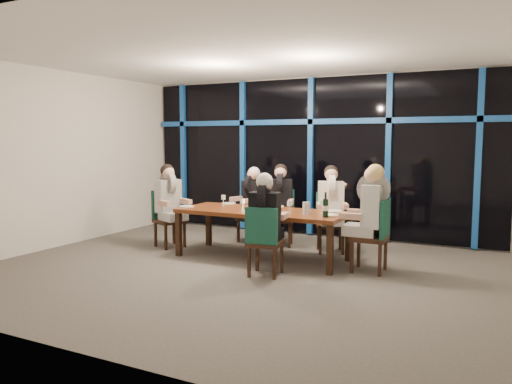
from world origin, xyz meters
TOP-DOWN VIEW (x-y plane):
  - room at (0.00, 0.00)m, footprint 7.04×7.00m
  - window_wall at (0.01, 2.93)m, footprint 6.86×0.43m
  - dining_table at (0.00, 0.80)m, footprint 2.60×1.00m
  - chair_far_left at (-0.66, 1.86)m, footprint 0.53×0.53m
  - chair_far_mid at (-0.15, 1.86)m, footprint 0.56×0.56m
  - chair_far_right at (0.78, 1.75)m, footprint 0.59×0.59m
  - chair_end_left at (-1.84, 0.87)m, footprint 0.59×0.59m
  - chair_end_right at (1.76, 0.77)m, footprint 0.48×0.48m
  - chair_near_mid at (0.48, -0.12)m, footprint 0.50×0.50m
  - diner_far_left at (-0.68, 1.79)m, footprint 0.54×0.62m
  - diner_far_mid at (-0.13, 1.78)m, footprint 0.57×0.65m
  - diner_far_right at (0.81, 1.68)m, footprint 0.61×0.66m
  - diner_end_left at (-1.77, 0.83)m, footprint 0.66×0.61m
  - diner_end_right at (1.67, 0.77)m, footprint 0.64×0.51m
  - diner_near_mid at (0.47, -0.04)m, footprint 0.51×0.62m
  - plate_far_left at (-0.85, 1.25)m, footprint 0.24×0.24m
  - plate_far_mid at (0.04, 1.24)m, footprint 0.24×0.24m
  - plate_far_right at (1.04, 1.17)m, footprint 0.24×0.24m
  - plate_end_left at (-1.25, 0.60)m, footprint 0.24×0.24m
  - plate_end_right at (1.11, 0.76)m, footprint 0.24×0.24m
  - plate_near_mid at (0.38, 0.52)m, footprint 0.24×0.24m
  - wine_bottle at (1.09, 0.59)m, footprint 0.08×0.08m
  - water_pitcher at (0.75, 0.72)m, footprint 0.11×0.10m
  - tea_light at (-0.04, 0.55)m, footprint 0.05×0.05m
  - wine_glass_a at (-0.23, 0.60)m, footprint 0.07×0.07m
  - wine_glass_b at (0.11, 0.98)m, footprint 0.07×0.07m
  - wine_glass_c at (0.50, 0.69)m, footprint 0.07×0.07m
  - wine_glass_d at (-0.79, 0.97)m, footprint 0.07×0.07m
  - wine_glass_e at (0.93, 0.92)m, footprint 0.08×0.08m

SIDE VIEW (x-z plane):
  - chair_far_left at x=-0.66m, z-range 0.05..0.97m
  - chair_near_mid at x=0.48m, z-range 0.06..1.00m
  - chair_far_mid at x=-0.15m, z-range 0.06..1.02m
  - chair_end_left at x=-1.84m, z-range 0.06..1.02m
  - chair_far_right at x=0.78m, z-range 0.06..1.02m
  - chair_end_right at x=1.76m, z-range 0.06..1.08m
  - dining_table at x=0.00m, z-range 0.31..1.06m
  - plate_far_left at x=-0.85m, z-range 0.75..0.76m
  - plate_far_mid at x=0.04m, z-range 0.75..0.76m
  - plate_far_right at x=1.04m, z-range 0.75..0.76m
  - plate_end_left at x=-1.25m, z-range 0.75..0.76m
  - plate_end_right at x=1.11m, z-range 0.75..0.76m
  - plate_near_mid at x=0.38m, z-range 0.75..0.76m
  - tea_light at x=-0.04m, z-range 0.75..0.78m
  - water_pitcher at x=0.75m, z-range 0.75..0.93m
  - wine_glass_b at x=0.11m, z-range 0.79..0.96m
  - diner_far_left at x=-0.68m, z-range 0.43..1.33m
  - wine_glass_c at x=0.50m, z-range 0.79..0.97m
  - wine_glass_d at x=-0.79m, z-range 0.79..0.97m
  - wine_bottle at x=1.09m, z-range 0.71..1.06m
  - wine_glass_a at x=-0.23m, z-range 0.79..0.98m
  - wine_glass_e at x=0.93m, z-range 0.79..0.99m
  - diner_near_mid at x=0.47m, z-range 0.44..1.37m
  - diner_far_mid at x=-0.13m, z-range 0.45..1.39m
  - diner_end_left at x=-1.77m, z-range 0.45..1.39m
  - diner_far_right at x=0.81m, z-range 0.45..1.39m
  - diner_end_right at x=1.67m, z-range 0.48..1.47m
  - window_wall at x=0.01m, z-range 0.08..3.02m
  - room at x=0.00m, z-range 0.51..3.53m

